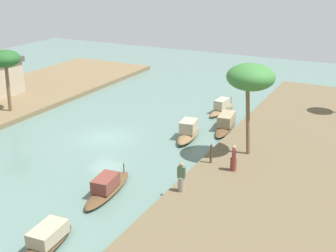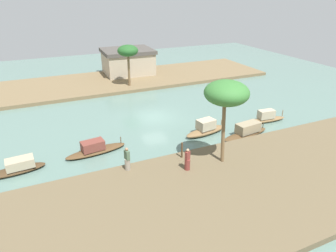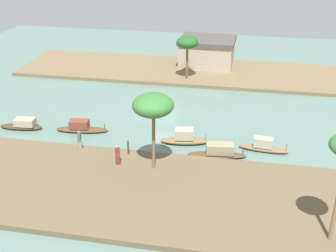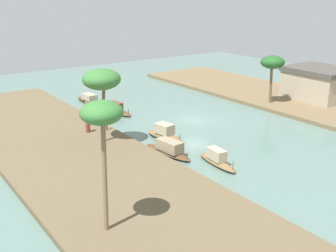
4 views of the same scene
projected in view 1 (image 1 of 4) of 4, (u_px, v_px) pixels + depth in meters
name	position (u px, v px, depth m)	size (l,w,h in m)	color
river_water	(105.00, 138.00, 33.40)	(71.34, 71.34, 0.00)	slate
riverbank_left	(290.00, 172.00, 27.37)	(43.55, 11.08, 0.42)	brown
sampan_downstream_large	(45.00, 242.00, 20.20)	(4.25, 1.51, 1.04)	#47331E
sampan_upstream_small	(107.00, 187.00, 25.15)	(5.03, 1.81, 1.13)	brown
sampan_with_red_awning	(222.00, 108.00, 38.87)	(4.31, 1.31, 1.25)	brown
sampan_with_tall_canopy	(226.00, 123.00, 35.00)	(5.04, 1.74, 1.23)	brown
sampan_foreground	(189.00, 132.00, 33.14)	(4.38, 1.82, 1.42)	brown
person_on_near_bank	(181.00, 179.00, 24.43)	(0.45, 0.48, 1.75)	gray
person_by_mooring	(234.00, 161.00, 26.94)	(0.52, 0.52, 1.66)	brown
mooring_post	(211.00, 154.00, 27.99)	(0.14, 0.14, 1.25)	#4C3823
palm_tree_left_near	(251.00, 78.00, 27.85)	(3.10, 3.10, 6.11)	brown
palm_tree_right_tall	(5.00, 60.00, 36.65)	(2.62, 2.62, 5.29)	brown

